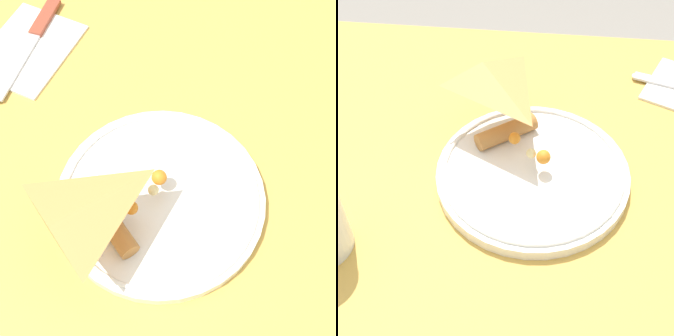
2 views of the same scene
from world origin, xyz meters
TOP-DOWN VIEW (x-y plane):
  - plate_pizza at (-0.21, -0.05)m, footprint 0.26×0.26m
  - napkin_folded at (-0.45, -0.25)m, footprint 0.19×0.17m
  - butter_knife at (-0.46, -0.25)m, footprint 0.20×0.08m

SIDE VIEW (x-z plane):
  - napkin_folded at x=-0.45m, z-range 0.72..0.72m
  - butter_knife at x=-0.46m, z-range 0.72..0.73m
  - plate_pizza at x=-0.21m, z-range 0.71..0.76m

